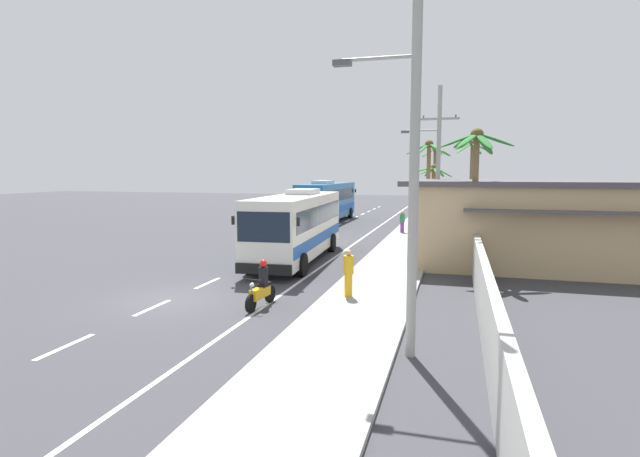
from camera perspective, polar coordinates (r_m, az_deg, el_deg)
The scene contains 17 objects.
ground_plane at distance 18.34m, azimuth -17.12°, elevation -7.98°, with size 160.00×160.00×0.00m, color #3A3A3F.
sidewalk_kerb at distance 25.43m, azimuth 8.86°, elevation -3.55°, with size 3.20×90.00×0.14m, color #999993.
lane_markings at distance 30.79m, azimuth 1.37°, elevation -1.82°, with size 3.71×71.00×0.01m.
boundary_wall at distance 29.10m, azimuth 17.29°, elevation -0.77°, with size 0.24×60.00×1.87m, color #B2B2AD.
coach_bus_foreground at distance 24.87m, azimuth -2.70°, elevation 0.53°, with size 3.31×10.72×3.63m.
coach_bus_far_lane at distance 44.00m, azimuth 0.86°, elevation 3.31°, with size 2.96×12.24×3.79m.
motorcycle_beside_bus at distance 16.63m, azimuth -6.85°, elevation -6.92°, with size 0.56×1.96×1.60m.
pedestrian_near_kerb at distance 17.29m, azimuth 3.36°, elevation -5.11°, with size 0.36×0.36×1.68m.
pedestrian_midwalk at distance 35.91m, azimuth 9.62°, elevation 0.86°, with size 0.36×0.36×1.59m.
utility_pole_nearest at distance 11.87m, azimuth 10.77°, elevation 10.55°, with size 3.05×0.24×10.19m.
utility_pole_mid at distance 28.36m, azimuth 13.53°, elevation 7.22°, with size 3.19×0.24×9.28m.
palm_nearest at distance 41.76m, azimuth 17.35°, elevation 7.15°, with size 3.10×3.04×7.14m.
palm_second at distance 33.45m, azimuth 12.59°, elevation 7.08°, with size 3.03×2.94×6.64m.
palm_third at distance 38.91m, azimuth 13.13°, elevation 5.07°, with size 3.08×2.87×5.14m.
palm_fourth at distance 22.19m, azimuth 17.74°, elevation 6.92°, with size 3.22×2.92×6.41m.
palm_farthest at distance 46.01m, azimuth 13.28°, elevation 7.09°, with size 2.66×2.74×6.92m.
roadside_building at distance 26.26m, azimuth 28.45°, elevation 0.47°, with size 16.77×7.90×4.12m.
Camera 1 is at (9.73, -14.86, 4.54)m, focal length 27.33 mm.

